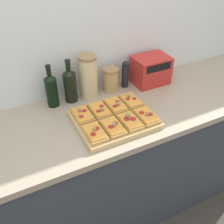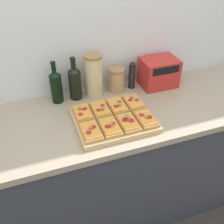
{
  "view_description": "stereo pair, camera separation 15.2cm",
  "coord_description": "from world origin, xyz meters",
  "px_view_note": "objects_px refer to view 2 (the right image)",
  "views": [
    {
      "loc": [
        -0.52,
        -0.83,
        1.89
      ],
      "look_at": [
        0.03,
        0.26,
        0.99
      ],
      "focal_mm": 42.0,
      "sensor_mm": 36.0,
      "label": 1
    },
    {
      "loc": [
        -0.38,
        -0.89,
        1.89
      ],
      "look_at": [
        0.03,
        0.26,
        0.99
      ],
      "focal_mm": 42.0,
      "sensor_mm": 36.0,
      "label": 2
    }
  ],
  "objects_px": {
    "cutting_board": "(114,120)",
    "pepper_mill": "(132,75)",
    "olive_oil_bottle": "(56,86)",
    "toaster_oven": "(159,72)",
    "grain_jar_short": "(117,80)",
    "wine_bottle": "(75,82)",
    "grain_jar_tall": "(94,75)"
  },
  "relations": [
    {
      "from": "cutting_board",
      "to": "grain_jar_short",
      "type": "relative_size",
      "value": 2.76
    },
    {
      "from": "pepper_mill",
      "to": "toaster_oven",
      "type": "bearing_deg",
      "value": -8.85
    },
    {
      "from": "olive_oil_bottle",
      "to": "toaster_oven",
      "type": "distance_m",
      "value": 0.7
    },
    {
      "from": "cutting_board",
      "to": "wine_bottle",
      "type": "relative_size",
      "value": 1.57
    },
    {
      "from": "toaster_oven",
      "to": "pepper_mill",
      "type": "bearing_deg",
      "value": 171.15
    },
    {
      "from": "wine_bottle",
      "to": "grain_jar_tall",
      "type": "xyz_separation_m",
      "value": [
        0.13,
        -0.0,
        0.03
      ]
    },
    {
      "from": "grain_jar_short",
      "to": "toaster_oven",
      "type": "xyz_separation_m",
      "value": [
        0.3,
        -0.03,
        0.02
      ]
    },
    {
      "from": "wine_bottle",
      "to": "grain_jar_short",
      "type": "distance_m",
      "value": 0.29
    },
    {
      "from": "toaster_oven",
      "to": "olive_oil_bottle",
      "type": "bearing_deg",
      "value": 177.61
    },
    {
      "from": "cutting_board",
      "to": "pepper_mill",
      "type": "bearing_deg",
      "value": 52.57
    },
    {
      "from": "grain_jar_short",
      "to": "pepper_mill",
      "type": "height_order",
      "value": "pepper_mill"
    },
    {
      "from": "pepper_mill",
      "to": "cutting_board",
      "type": "bearing_deg",
      "value": -127.43
    },
    {
      "from": "grain_jar_tall",
      "to": "toaster_oven",
      "type": "distance_m",
      "value": 0.46
    },
    {
      "from": "wine_bottle",
      "to": "pepper_mill",
      "type": "distance_m",
      "value": 0.4
    },
    {
      "from": "grain_jar_tall",
      "to": "grain_jar_short",
      "type": "relative_size",
      "value": 1.75
    },
    {
      "from": "olive_oil_bottle",
      "to": "wine_bottle",
      "type": "distance_m",
      "value": 0.12
    },
    {
      "from": "grain_jar_short",
      "to": "olive_oil_bottle",
      "type": "bearing_deg",
      "value": 180.0
    },
    {
      "from": "wine_bottle",
      "to": "grain_jar_short",
      "type": "xyz_separation_m",
      "value": [
        0.29,
        0.0,
        -0.04
      ]
    },
    {
      "from": "grain_jar_short",
      "to": "wine_bottle",
      "type": "bearing_deg",
      "value": 180.0
    },
    {
      "from": "olive_oil_bottle",
      "to": "toaster_oven",
      "type": "xyz_separation_m",
      "value": [
        0.7,
        -0.03,
        -0.02
      ]
    },
    {
      "from": "olive_oil_bottle",
      "to": "grain_jar_short",
      "type": "bearing_deg",
      "value": 0.0
    },
    {
      "from": "grain_jar_tall",
      "to": "grain_jar_short",
      "type": "bearing_deg",
      "value": 0.0
    },
    {
      "from": "cutting_board",
      "to": "toaster_oven",
      "type": "height_order",
      "value": "toaster_oven"
    },
    {
      "from": "wine_bottle",
      "to": "grain_jar_tall",
      "type": "relative_size",
      "value": 1.0
    },
    {
      "from": "grain_jar_tall",
      "to": "cutting_board",
      "type": "bearing_deg",
      "value": -86.6
    },
    {
      "from": "grain_jar_tall",
      "to": "grain_jar_short",
      "type": "height_order",
      "value": "grain_jar_tall"
    },
    {
      "from": "cutting_board",
      "to": "pepper_mill",
      "type": "xyz_separation_m",
      "value": [
        0.25,
        0.33,
        0.08
      ]
    },
    {
      "from": "cutting_board",
      "to": "grain_jar_short",
      "type": "height_order",
      "value": "grain_jar_short"
    },
    {
      "from": "cutting_board",
      "to": "pepper_mill",
      "type": "distance_m",
      "value": 0.42
    },
    {
      "from": "pepper_mill",
      "to": "toaster_oven",
      "type": "relative_size",
      "value": 0.73
    },
    {
      "from": "cutting_board",
      "to": "wine_bottle",
      "type": "xyz_separation_m",
      "value": [
        -0.15,
        0.33,
        0.1
      ]
    },
    {
      "from": "olive_oil_bottle",
      "to": "pepper_mill",
      "type": "height_order",
      "value": "olive_oil_bottle"
    }
  ]
}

